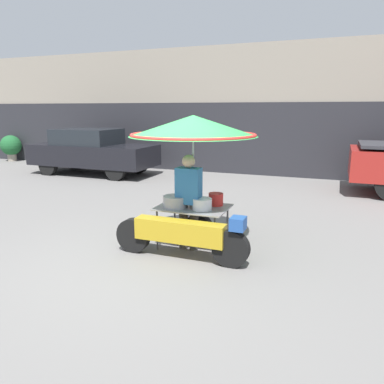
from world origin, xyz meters
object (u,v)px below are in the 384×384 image
(vendor_person, at_px, (189,198))
(potted_plant, at_px, (11,146))
(parked_car, at_px, (92,151))
(vendor_motorcycle_cart, at_px, (192,144))

(vendor_person, xyz_separation_m, potted_plant, (-10.89, 6.79, -0.20))
(parked_car, height_order, potted_plant, parked_car)
(vendor_motorcycle_cart, height_order, vendor_person, vendor_motorcycle_cart)
(vendor_person, relative_size, potted_plant, 1.38)
(vendor_person, distance_m, parked_car, 7.76)
(vendor_motorcycle_cart, height_order, parked_car, vendor_motorcycle_cart)
(vendor_motorcycle_cart, relative_size, parked_car, 0.49)
(parked_car, relative_size, potted_plant, 3.88)
(parked_car, bearing_deg, potted_plant, 164.19)
(vendor_motorcycle_cart, height_order, potted_plant, vendor_motorcycle_cart)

